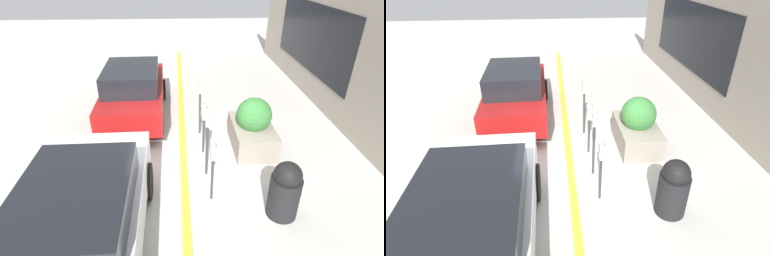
% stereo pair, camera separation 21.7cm
% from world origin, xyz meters
% --- Properties ---
extents(ground_plane, '(40.00, 40.00, 0.00)m').
position_xyz_m(ground_plane, '(0.00, 0.00, 0.00)').
color(ground_plane, beige).
extents(curb_strip, '(19.00, 0.16, 0.04)m').
position_xyz_m(curb_strip, '(0.00, 0.08, 0.02)').
color(curb_strip, gold).
rests_on(curb_strip, ground_plane).
extents(parking_meter_nearest, '(0.17, 0.14, 1.36)m').
position_xyz_m(parking_meter_nearest, '(-1.31, -0.45, 1.02)').
color(parking_meter_nearest, '#38383D').
rests_on(parking_meter_nearest, ground_plane).
extents(parking_meter_second, '(0.14, 0.12, 1.59)m').
position_xyz_m(parking_meter_second, '(-0.49, -0.42, 1.08)').
color(parking_meter_second, '#38383D').
rests_on(parking_meter_second, ground_plane).
extents(parking_meter_middle, '(0.19, 0.16, 1.34)m').
position_xyz_m(parking_meter_middle, '(0.39, -0.42, 1.03)').
color(parking_meter_middle, '#38383D').
rests_on(parking_meter_middle, ground_plane).
extents(parking_meter_fourth, '(0.16, 0.13, 1.60)m').
position_xyz_m(parking_meter_fourth, '(1.34, -0.41, 1.15)').
color(parking_meter_fourth, '#38383D').
rests_on(parking_meter_fourth, ground_plane).
extents(planter_box, '(1.65, 0.99, 1.34)m').
position_xyz_m(planter_box, '(0.59, -1.69, 0.55)').
color(planter_box, gray).
rests_on(planter_box, ground_plane).
extents(parked_car_front, '(4.31, 1.84, 1.55)m').
position_xyz_m(parked_car_front, '(-2.53, 1.67, 0.83)').
color(parked_car_front, silver).
rests_on(parked_car_front, ground_plane).
extents(parked_car_middle, '(4.10, 1.84, 1.59)m').
position_xyz_m(parked_car_middle, '(2.53, 1.50, 0.82)').
color(parked_car_middle, maroon).
rests_on(parked_car_middle, ground_plane).
extents(trash_bin, '(0.57, 0.57, 1.17)m').
position_xyz_m(trash_bin, '(-1.79, -1.73, 0.58)').
color(trash_bin, black).
rests_on(trash_bin, ground_plane).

